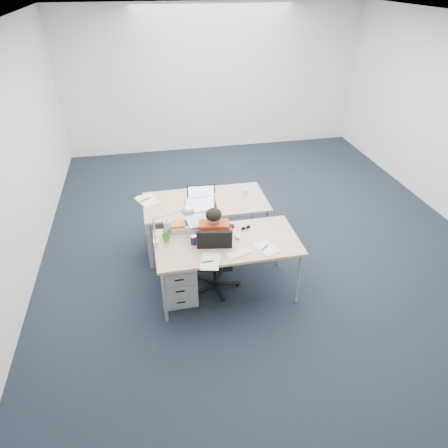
% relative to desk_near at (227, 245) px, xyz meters
% --- Properties ---
extents(floor, '(7.00, 7.00, 0.00)m').
position_rel_desk_near_xyz_m(floor, '(0.69, 1.08, -0.68)').
color(floor, black).
rests_on(floor, ground).
extents(room, '(6.02, 7.02, 2.80)m').
position_rel_desk_near_xyz_m(room, '(0.69, 1.08, 1.03)').
color(room, silver).
rests_on(room, ground).
extents(desk_near, '(1.60, 0.80, 0.73)m').
position_rel_desk_near_xyz_m(desk_near, '(0.00, 0.00, 0.00)').
color(desk_near, tan).
rests_on(desk_near, ground).
extents(desk_far, '(1.60, 0.80, 0.73)m').
position_rel_desk_near_xyz_m(desk_far, '(-0.09, 0.95, 0.00)').
color(desk_far, tan).
rests_on(desk_far, ground).
extents(office_chair, '(0.68, 0.68, 0.94)m').
position_rel_desk_near_xyz_m(office_chair, '(-0.13, 0.08, -0.42)').
color(office_chair, black).
rests_on(office_chair, ground).
extents(seated_person, '(0.38, 0.62, 1.09)m').
position_rel_desk_near_xyz_m(seated_person, '(-0.11, 0.24, -0.13)').
color(seated_person, '#BC3A1A').
rests_on(seated_person, ground).
extents(drawer_pedestal_near, '(0.40, 0.50, 0.55)m').
position_rel_desk_near_xyz_m(drawer_pedestal_near, '(-0.58, 0.05, -0.41)').
color(drawer_pedestal_near, '#A3A4A8').
rests_on(drawer_pedestal_near, ground).
extents(drawer_pedestal_far, '(0.40, 0.50, 0.55)m').
position_rel_desk_near_xyz_m(drawer_pedestal_far, '(-0.69, 0.86, -0.41)').
color(drawer_pedestal_far, '#A3A4A8').
rests_on(drawer_pedestal_far, ground).
extents(silver_laptop, '(0.39, 0.32, 0.39)m').
position_rel_desk_near_xyz_m(silver_laptop, '(-0.22, 0.26, 0.24)').
color(silver_laptop, silver).
rests_on(silver_laptop, desk_near).
extents(wireless_keyboard, '(0.28, 0.19, 0.01)m').
position_rel_desk_near_xyz_m(wireless_keyboard, '(0.07, -0.26, 0.05)').
color(wireless_keyboard, white).
rests_on(wireless_keyboard, desk_near).
extents(computer_mouse, '(0.06, 0.10, 0.03)m').
position_rel_desk_near_xyz_m(computer_mouse, '(0.13, 0.04, 0.06)').
color(computer_mouse, white).
rests_on(computer_mouse, desk_near).
extents(headphones, '(0.22, 0.18, 0.03)m').
position_rel_desk_near_xyz_m(headphones, '(0.05, 0.28, 0.06)').
color(headphones, black).
rests_on(headphones, desk_near).
extents(can_koozie, '(0.09, 0.09, 0.11)m').
position_rel_desk_near_xyz_m(can_koozie, '(-0.37, 0.03, 0.10)').
color(can_koozie, '#161C46').
rests_on(can_koozie, desk_near).
extents(water_bottle, '(0.10, 0.10, 0.25)m').
position_rel_desk_near_xyz_m(water_bottle, '(-0.64, 0.20, 0.17)').
color(water_bottle, silver).
rests_on(water_bottle, desk_near).
extents(bear_figurine, '(0.10, 0.09, 0.16)m').
position_rel_desk_near_xyz_m(bear_figurine, '(-0.66, 0.15, 0.13)').
color(bear_figurine, '#227C21').
rests_on(bear_figurine, desk_near).
extents(book_stack, '(0.26, 0.22, 0.10)m').
position_rel_desk_near_xyz_m(book_stack, '(-0.53, 0.33, 0.10)').
color(book_stack, silver).
rests_on(book_stack, desk_near).
extents(cordless_phone, '(0.04, 0.03, 0.13)m').
position_rel_desk_near_xyz_m(cordless_phone, '(-0.62, 0.22, 0.11)').
color(cordless_phone, black).
rests_on(cordless_phone, desk_near).
extents(papers_left, '(0.26, 0.31, 0.01)m').
position_rel_desk_near_xyz_m(papers_left, '(-0.25, -0.33, 0.05)').
color(papers_left, '#E4E284').
rests_on(papers_left, desk_near).
extents(papers_right, '(0.26, 0.31, 0.01)m').
position_rel_desk_near_xyz_m(papers_right, '(0.39, -0.22, 0.05)').
color(papers_right, '#E4E284').
rests_on(papers_right, desk_near).
extents(sunglasses, '(0.13, 0.09, 0.03)m').
position_rel_desk_near_xyz_m(sunglasses, '(0.26, 0.20, 0.06)').
color(sunglasses, black).
rests_on(sunglasses, desk_near).
extents(desk_lamp, '(0.43, 0.21, 0.48)m').
position_rel_desk_near_xyz_m(desk_lamp, '(-0.64, 0.09, 0.28)').
color(desk_lamp, silver).
rests_on(desk_lamp, desk_near).
extents(dark_laptop, '(0.39, 0.38, 0.26)m').
position_rel_desk_near_xyz_m(dark_laptop, '(-0.15, 0.83, 0.18)').
color(dark_laptop, black).
rests_on(dark_laptop, desk_far).
extents(far_cup, '(0.07, 0.07, 0.09)m').
position_rel_desk_near_xyz_m(far_cup, '(0.46, 1.01, 0.09)').
color(far_cup, white).
rests_on(far_cup, desk_far).
extents(far_papers, '(0.32, 0.37, 0.01)m').
position_rel_desk_near_xyz_m(far_papers, '(-0.83, 1.11, 0.05)').
color(far_papers, white).
rests_on(far_papers, desk_far).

